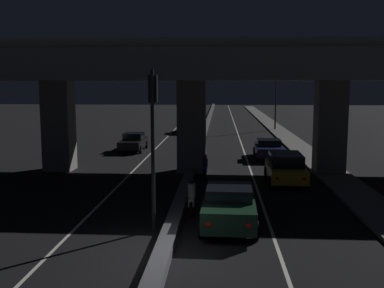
{
  "coord_description": "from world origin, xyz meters",
  "views": [
    {
      "loc": [
        1.69,
        -12.8,
        5.23
      ],
      "look_at": [
        -0.28,
        18.34,
        1.04
      ],
      "focal_mm": 42.0,
      "sensor_mm": 36.0,
      "label": 1
    }
  ],
  "objects_px": {
    "car_dark_blue_third": "(268,149)",
    "motorcycle_blue_filtering_mid": "(205,168)",
    "street_lamp": "(273,90)",
    "car_black_lead_oncoming": "(134,142)",
    "car_taxi_yellow_second_oncoming": "(188,125)",
    "traffic_light_left_of_median": "(153,122)",
    "car_taxi_yellow_second": "(286,167)",
    "motorcycle_white_filtering_near": "(192,198)",
    "car_dark_green_lead": "(229,205)"
  },
  "relations": [
    {
      "from": "car_dark_green_lead",
      "to": "car_dark_blue_third",
      "type": "xyz_separation_m",
      "value": [
        3.06,
        15.41,
        -0.08
      ]
    },
    {
      "from": "car_dark_blue_third",
      "to": "motorcycle_blue_filtering_mid",
      "type": "bearing_deg",
      "value": 150.29
    },
    {
      "from": "car_taxi_yellow_second",
      "to": "motorcycle_blue_filtering_mid",
      "type": "xyz_separation_m",
      "value": [
        -4.32,
        0.76,
        -0.23
      ]
    },
    {
      "from": "traffic_light_left_of_median",
      "to": "motorcycle_white_filtering_near",
      "type": "xyz_separation_m",
      "value": [
        1.23,
        2.12,
        -3.26
      ]
    },
    {
      "from": "car_dark_green_lead",
      "to": "car_dark_blue_third",
      "type": "relative_size",
      "value": 1.08
    },
    {
      "from": "car_taxi_yellow_second",
      "to": "motorcycle_blue_filtering_mid",
      "type": "relative_size",
      "value": 2.48
    },
    {
      "from": "motorcycle_white_filtering_near",
      "to": "street_lamp",
      "type": "bearing_deg",
      "value": -11.93
    },
    {
      "from": "traffic_light_left_of_median",
      "to": "street_lamp",
      "type": "height_order",
      "value": "street_lamp"
    },
    {
      "from": "street_lamp",
      "to": "car_black_lead_oncoming",
      "type": "relative_size",
      "value": 1.76
    },
    {
      "from": "car_taxi_yellow_second",
      "to": "motorcycle_white_filtering_near",
      "type": "distance_m",
      "value": 7.58
    },
    {
      "from": "car_black_lead_oncoming",
      "to": "motorcycle_blue_filtering_mid",
      "type": "height_order",
      "value": "car_black_lead_oncoming"
    },
    {
      "from": "traffic_light_left_of_median",
      "to": "car_black_lead_oncoming",
      "type": "distance_m",
      "value": 19.88
    },
    {
      "from": "street_lamp",
      "to": "car_dark_green_lead",
      "type": "height_order",
      "value": "street_lamp"
    },
    {
      "from": "street_lamp",
      "to": "car_taxi_yellow_second_oncoming",
      "type": "bearing_deg",
      "value": -162.64
    },
    {
      "from": "traffic_light_left_of_median",
      "to": "car_taxi_yellow_second_oncoming",
      "type": "distance_m",
      "value": 32.89
    },
    {
      "from": "car_taxi_yellow_second_oncoming",
      "to": "motorcycle_white_filtering_near",
      "type": "xyz_separation_m",
      "value": [
        2.4,
        -30.61,
        -0.15
      ]
    },
    {
      "from": "traffic_light_left_of_median",
      "to": "car_dark_blue_third",
      "type": "distance_m",
      "value": 17.29
    },
    {
      "from": "car_black_lead_oncoming",
      "to": "car_dark_green_lead",
      "type": "bearing_deg",
      "value": 21.31
    },
    {
      "from": "motorcycle_white_filtering_near",
      "to": "motorcycle_blue_filtering_mid",
      "type": "xyz_separation_m",
      "value": [
        0.3,
        6.77,
        -0.03
      ]
    },
    {
      "from": "car_taxi_yellow_second_oncoming",
      "to": "traffic_light_left_of_median",
      "type": "bearing_deg",
      "value": 1.8
    },
    {
      "from": "street_lamp",
      "to": "car_taxi_yellow_second_oncoming",
      "type": "distance_m",
      "value": 10.52
    },
    {
      "from": "car_dark_blue_third",
      "to": "motorcycle_blue_filtering_mid",
      "type": "relative_size",
      "value": 2.4
    },
    {
      "from": "traffic_light_left_of_median",
      "to": "car_black_lead_oncoming",
      "type": "xyz_separation_m",
      "value": [
        -4.46,
        19.11,
        -3.18
      ]
    },
    {
      "from": "car_dark_green_lead",
      "to": "car_taxi_yellow_second_oncoming",
      "type": "height_order",
      "value": "car_taxi_yellow_second_oncoming"
    },
    {
      "from": "car_taxi_yellow_second",
      "to": "motorcycle_white_filtering_near",
      "type": "bearing_deg",
      "value": 143.66
    },
    {
      "from": "car_dark_green_lead",
      "to": "motorcycle_white_filtering_near",
      "type": "xyz_separation_m",
      "value": [
        -1.48,
        1.54,
        -0.16
      ]
    },
    {
      "from": "street_lamp",
      "to": "car_black_lead_oncoming",
      "type": "bearing_deg",
      "value": -127.43
    },
    {
      "from": "car_black_lead_oncoming",
      "to": "car_taxi_yellow_second_oncoming",
      "type": "xyz_separation_m",
      "value": [
        3.29,
        13.61,
        0.06
      ]
    },
    {
      "from": "motorcycle_blue_filtering_mid",
      "to": "motorcycle_white_filtering_near",
      "type": "bearing_deg",
      "value": 179.42
    },
    {
      "from": "car_taxi_yellow_second",
      "to": "motorcycle_white_filtering_near",
      "type": "height_order",
      "value": "car_taxi_yellow_second"
    },
    {
      "from": "car_dark_blue_third",
      "to": "motorcycle_blue_filtering_mid",
      "type": "height_order",
      "value": "motorcycle_blue_filtering_mid"
    },
    {
      "from": "car_dark_blue_third",
      "to": "street_lamp",
      "type": "bearing_deg",
      "value": -5.9
    },
    {
      "from": "traffic_light_left_of_median",
      "to": "car_taxi_yellow_second",
      "type": "distance_m",
      "value": 10.46
    },
    {
      "from": "car_dark_blue_third",
      "to": "motorcycle_blue_filtering_mid",
      "type": "xyz_separation_m",
      "value": [
        -4.24,
        -7.1,
        -0.11
      ]
    },
    {
      "from": "street_lamp",
      "to": "motorcycle_blue_filtering_mid",
      "type": "xyz_separation_m",
      "value": [
        -6.67,
        -26.77,
        -3.95
      ]
    },
    {
      "from": "car_dark_blue_third",
      "to": "car_black_lead_oncoming",
      "type": "bearing_deg",
      "value": 74.15
    },
    {
      "from": "street_lamp",
      "to": "traffic_light_left_of_median",
      "type": "bearing_deg",
      "value": -102.95
    },
    {
      "from": "car_taxi_yellow_second",
      "to": "car_dark_blue_third",
      "type": "relative_size",
      "value": 1.03
    },
    {
      "from": "street_lamp",
      "to": "car_dark_blue_third",
      "type": "distance_m",
      "value": 20.18
    },
    {
      "from": "street_lamp",
      "to": "car_taxi_yellow_second",
      "type": "bearing_deg",
      "value": -94.89
    },
    {
      "from": "car_dark_blue_third",
      "to": "car_black_lead_oncoming",
      "type": "height_order",
      "value": "car_black_lead_oncoming"
    },
    {
      "from": "street_lamp",
      "to": "car_taxi_yellow_second_oncoming",
      "type": "xyz_separation_m",
      "value": [
        -9.37,
        -2.93,
        -3.78
      ]
    },
    {
      "from": "street_lamp",
      "to": "car_taxi_yellow_second",
      "type": "height_order",
      "value": "street_lamp"
    },
    {
      "from": "car_dark_green_lead",
      "to": "car_taxi_yellow_second",
      "type": "xyz_separation_m",
      "value": [
        3.13,
        7.55,
        0.04
      ]
    },
    {
      "from": "car_dark_blue_third",
      "to": "car_taxi_yellow_second_oncoming",
      "type": "distance_m",
      "value": 18.12
    },
    {
      "from": "car_dark_green_lead",
      "to": "car_taxi_yellow_second",
      "type": "bearing_deg",
      "value": -20.94
    },
    {
      "from": "car_taxi_yellow_second",
      "to": "motorcycle_blue_filtering_mid",
      "type": "height_order",
      "value": "car_taxi_yellow_second"
    },
    {
      "from": "car_dark_green_lead",
      "to": "motorcycle_white_filtering_near",
      "type": "distance_m",
      "value": 2.14
    },
    {
      "from": "traffic_light_left_of_median",
      "to": "motorcycle_white_filtering_near",
      "type": "bearing_deg",
      "value": 59.91
    },
    {
      "from": "car_dark_green_lead",
      "to": "car_taxi_yellow_second_oncoming",
      "type": "xyz_separation_m",
      "value": [
        -3.88,
        32.14,
        -0.01
      ]
    }
  ]
}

